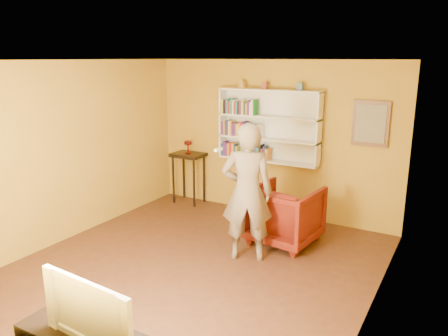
{
  "coord_description": "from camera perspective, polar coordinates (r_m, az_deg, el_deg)",
  "views": [
    {
      "loc": [
        3.0,
        -4.4,
        2.73
      ],
      "look_at": [
        0.05,
        0.75,
        1.22
      ],
      "focal_mm": 35.0,
      "sensor_mm": 36.0,
      "label": 1
    }
  ],
  "objects": [
    {
      "name": "books_row_upper",
      "position": [
        7.62,
        2.05,
        7.93
      ],
      "size": [
        0.65,
        0.19,
        0.27
      ],
      "color": "yellow",
      "rests_on": "bookshelf"
    },
    {
      "name": "ruby_lustre",
      "position": [
        8.24,
        -4.73,
        3.13
      ],
      "size": [
        0.15,
        0.15,
        0.25
      ],
      "color": "maroon",
      "rests_on": "console_table"
    },
    {
      "name": "framed_painting",
      "position": [
        7.06,
        18.61,
        5.53
      ],
      "size": [
        0.55,
        0.05,
        0.7
      ],
      "color": "brown",
      "rests_on": "room_shell"
    },
    {
      "name": "ornament_centre",
      "position": [
        7.44,
        5.37,
        10.67
      ],
      "size": [
        0.09,
        0.09,
        0.12
      ],
      "primitive_type": "cube",
      "color": "brown",
      "rests_on": "bookshelf"
    },
    {
      "name": "books_row_middle",
      "position": [
        7.66,
        2.34,
        5.08
      ],
      "size": [
        0.74,
        0.19,
        0.26
      ],
      "color": "#552673",
      "rests_on": "bookshelf"
    },
    {
      "name": "books_row_lower",
      "position": [
        7.69,
        2.88,
        2.24
      ],
      "size": [
        0.91,
        0.19,
        0.27
      ],
      "color": "navy",
      "rests_on": "bookshelf"
    },
    {
      "name": "bookshelf",
      "position": [
        7.53,
        6.03,
        5.5
      ],
      "size": [
        1.8,
        0.29,
        1.23
      ],
      "color": "white",
      "rests_on": "room_shell"
    },
    {
      "name": "game_remote",
      "position": [
        5.61,
        -0.74,
        2.42
      ],
      "size": [
        0.04,
        0.15,
        0.04
      ],
      "primitive_type": "cube",
      "color": "white",
      "rests_on": "person"
    },
    {
      "name": "ornament_left",
      "position": [
        7.62,
        2.39,
        10.82
      ],
      "size": [
        0.09,
        0.09,
        0.12
      ],
      "primitive_type": "cube",
      "color": "#B48433",
      "rests_on": "bookshelf"
    },
    {
      "name": "person",
      "position": [
        5.91,
        3.04,
        -3.23
      ],
      "size": [
        0.82,
        0.7,
        1.91
      ],
      "primitive_type": "imported",
      "rotation": [
        0.0,
        0.0,
        3.57
      ],
      "color": "#746555",
      "rests_on": "ground"
    },
    {
      "name": "ornament_right",
      "position": [
        7.2,
        9.92,
        10.43
      ],
      "size": [
        0.09,
        0.09,
        0.12
      ],
      "primitive_type": "cube",
      "color": "slate",
      "rests_on": "bookshelf"
    },
    {
      "name": "console_table",
      "position": [
        8.31,
        -4.68,
        0.8
      ],
      "size": [
        0.59,
        0.45,
        0.97
      ],
      "color": "black",
      "rests_on": "ground"
    },
    {
      "name": "armchair",
      "position": [
        6.65,
        7.91,
        -6.02
      ],
      "size": [
        1.05,
        1.07,
        0.89
      ],
      "primitive_type": "imported",
      "rotation": [
        0.0,
        0.0,
        3.03
      ],
      "color": "#4D0905",
      "rests_on": "ground"
    },
    {
      "name": "television",
      "position": [
        3.74,
        -16.31,
        -17.1
      ],
      "size": [
        0.97,
        0.19,
        0.55
      ],
      "primitive_type": "imported",
      "rotation": [
        0.0,
        0.0,
        -0.07
      ],
      "color": "black",
      "rests_on": "tv_cabinet"
    },
    {
      "name": "room_shell",
      "position": [
        5.6,
        -4.24,
        -3.64
      ],
      "size": [
        5.3,
        5.8,
        2.88
      ],
      "color": "#432515",
      "rests_on": "ground"
    }
  ]
}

